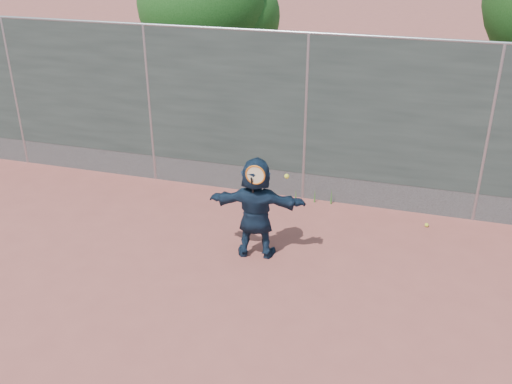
# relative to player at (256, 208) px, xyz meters

# --- Properties ---
(ground) EXTENTS (80.00, 80.00, 0.00)m
(ground) POSITION_rel_player_xyz_m (0.26, -1.36, -0.79)
(ground) COLOR #9E4C42
(ground) RESTS_ON ground
(player) EXTENTS (1.52, 0.68, 1.59)m
(player) POSITION_rel_player_xyz_m (0.00, 0.00, 0.00)
(player) COLOR #16273D
(player) RESTS_ON ground
(ball_ground) EXTENTS (0.07, 0.07, 0.07)m
(ball_ground) POSITION_rel_player_xyz_m (2.51, 1.65, -0.76)
(ball_ground) COLOR yellow
(ball_ground) RESTS_ON ground
(fence) EXTENTS (20.00, 0.06, 3.03)m
(fence) POSITION_rel_player_xyz_m (0.26, 2.14, 0.79)
(fence) COLOR #38423D
(fence) RESTS_ON ground
(swing_action) EXTENTS (0.64, 0.13, 0.51)m
(swing_action) POSITION_rel_player_xyz_m (0.09, -0.20, 0.62)
(swing_action) COLOR orange
(swing_action) RESTS_ON ground
(tree_left) EXTENTS (3.15, 3.00, 4.53)m
(tree_left) POSITION_rel_player_xyz_m (-2.59, 5.20, 2.15)
(tree_left) COLOR #382314
(tree_left) RESTS_ON ground
(weed_clump) EXTENTS (0.68, 0.07, 0.30)m
(weed_clump) POSITION_rel_player_xyz_m (0.56, 2.03, -0.66)
(weed_clump) COLOR #387226
(weed_clump) RESTS_ON ground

